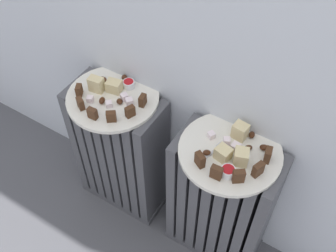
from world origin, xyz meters
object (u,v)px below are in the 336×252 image
object	(u,v)px
plate_right	(230,152)
fork	(214,151)
radiator_left	(121,153)
jam_bowl_right	(228,171)
jam_bowl_left	(129,84)
plate_left	(113,97)
radiator_right	(220,204)

from	to	relation	value
plate_right	fork	xyz separation A→B (m)	(-0.04, -0.03, 0.01)
radiator_left	jam_bowl_right	xyz separation A→B (m)	(0.44, -0.08, 0.31)
plate_right	radiator_left	bearing A→B (deg)	-180.00
plate_right	jam_bowl_left	size ratio (longest dim) A/B	7.75
radiator_left	plate_right	xyz separation A→B (m)	(0.41, 0.00, 0.29)
plate_left	jam_bowl_right	world-z (taller)	jam_bowl_right
jam_bowl_left	fork	xyz separation A→B (m)	(0.35, -0.09, -0.01)
radiator_right	fork	world-z (taller)	fork
plate_left	jam_bowl_right	xyz separation A→B (m)	(0.44, -0.08, 0.02)
jam_bowl_left	fork	bearing A→B (deg)	-14.22
plate_left	jam_bowl_right	size ratio (longest dim) A/B	7.26
jam_bowl_right	fork	distance (m)	0.08
radiator_right	fork	bearing A→B (deg)	-143.56
radiator_left	jam_bowl_left	xyz separation A→B (m)	(0.02, 0.06, 0.31)
jam_bowl_right	jam_bowl_left	bearing A→B (deg)	161.78
fork	jam_bowl_right	bearing A→B (deg)	-36.54
plate_right	jam_bowl_right	size ratio (longest dim) A/B	7.26
plate_right	plate_left	bearing A→B (deg)	180.00
plate_right	jam_bowl_left	xyz separation A→B (m)	(-0.39, 0.06, 0.02)
jam_bowl_left	jam_bowl_right	distance (m)	0.44
jam_bowl_left	radiator_right	bearing A→B (deg)	-9.02
jam_bowl_left	plate_left	bearing A→B (deg)	-107.30
radiator_left	radiator_right	distance (m)	0.41
plate_left	fork	world-z (taller)	fork
jam_bowl_right	fork	world-z (taller)	jam_bowl_right
radiator_left	jam_bowl_left	size ratio (longest dim) A/B	14.70
radiator_left	plate_right	world-z (taller)	plate_right
plate_left	jam_bowl_right	distance (m)	0.44
radiator_right	plate_right	distance (m)	0.29
radiator_right	plate_left	xyz separation A→B (m)	(-0.41, 0.00, 0.29)
plate_left	plate_right	distance (m)	0.41
plate_right	jam_bowl_right	distance (m)	0.08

